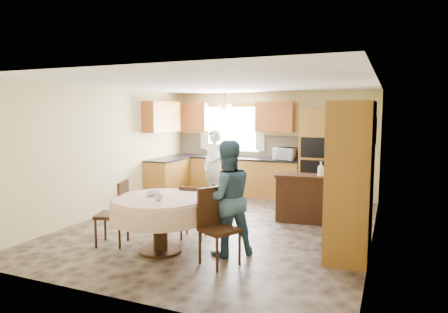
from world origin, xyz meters
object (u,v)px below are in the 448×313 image
sideboard (307,200)px  chair_back (192,210)px  dining_table (160,209)px  oven_tower (316,155)px  person_dining (227,198)px  person_sink (214,165)px  chair_right (216,222)px  cupboard (351,180)px  chair_left (117,210)px

sideboard → chair_back: (-1.48, -1.73, 0.07)m
sideboard → dining_table: (-1.64, -2.42, 0.22)m
oven_tower → person_dining: size_ratio=1.30×
person_sink → chair_right: bearing=-46.7°
cupboard → person_sink: cupboard is taller
person_dining → chair_back: bearing=-68.6°
oven_tower → chair_right: bearing=-97.3°
cupboard → dining_table: bearing=-159.9°
chair_right → person_sink: bearing=52.9°
chair_left → oven_tower: bearing=134.4°
cupboard → chair_left: (-3.31, -0.91, -0.54)m
dining_table → chair_right: 0.92m
oven_tower → chair_back: oven_tower is taller
person_dining → sideboard: bearing=-148.8°
sideboard → cupboard: bearing=-64.5°
sideboard → chair_right: 2.60m
chair_left → chair_back: 1.16m
chair_left → person_sink: (0.11, 3.37, 0.27)m
sideboard → chair_left: 3.42m
person_sink → oven_tower: bearing=40.5°
sideboard → chair_right: size_ratio=1.14×
oven_tower → chair_left: size_ratio=2.15×
chair_back → person_sink: person_sink is taller
sideboard → person_sink: size_ratio=0.71×
sideboard → person_dining: (-0.72, -2.14, 0.40)m
cupboard → chair_left: cupboard is taller
cupboard → chair_back: cupboard is taller
oven_tower → chair_left: bearing=-117.9°
cupboard → chair_left: size_ratio=2.20×
oven_tower → dining_table: (-1.46, -4.24, -0.43)m
sideboard → chair_right: bearing=-111.5°
chair_back → chair_right: bearing=122.8°
sideboard → chair_right: (-0.73, -2.49, 0.15)m
sideboard → person_dining: 2.30m
oven_tower → person_dining: oven_tower is taller
oven_tower → chair_back: 3.83m
chair_left → person_dining: 1.75m
chair_right → person_dining: (0.01, 0.35, 0.25)m
chair_right → dining_table: bearing=114.0°
sideboard → person_sink: (-2.32, 0.96, 0.40)m
chair_left → dining_table: bearing=71.2°
chair_back → chair_left: bearing=24.0°
chair_right → person_sink: 3.81m
person_dining → cupboard: bearing=161.7°
dining_table → chair_left: chair_left is taller
dining_table → person_sink: (-0.67, 3.39, 0.19)m
dining_table → chair_left: size_ratio=1.43×
dining_table → chair_left: (-0.78, 0.02, -0.08)m
oven_tower → chair_left: oven_tower is taller
dining_table → person_sink: size_ratio=0.86×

